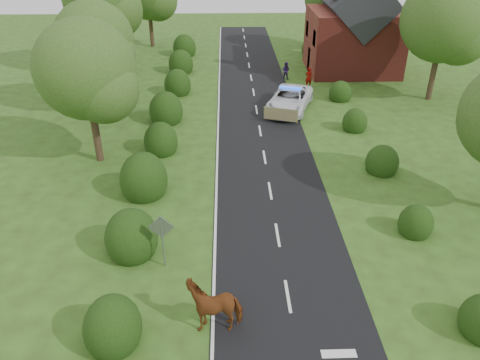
{
  "coord_description": "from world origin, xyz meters",
  "views": [
    {
      "loc": [
        -2.29,
        -13.53,
        13.0
      ],
      "look_at": [
        -1.66,
        6.96,
        1.3
      ],
      "focal_mm": 35.0,
      "sensor_mm": 36.0,
      "label": 1
    }
  ],
  "objects_px": {
    "cow": "(215,305)",
    "road_sign": "(162,234)",
    "pedestrian_red": "(309,77)",
    "pedestrian_purple": "(286,70)",
    "police_van": "(290,99)"
  },
  "relations": [
    {
      "from": "pedestrian_purple",
      "to": "road_sign",
      "type": "bearing_deg",
      "value": 99.15
    },
    {
      "from": "road_sign",
      "to": "pedestrian_red",
      "type": "xyz_separation_m",
      "value": [
        9.78,
        23.29,
        -0.8
      ]
    },
    {
      "from": "police_van",
      "to": "pedestrian_purple",
      "type": "height_order",
      "value": "police_van"
    },
    {
      "from": "police_van",
      "to": "pedestrian_purple",
      "type": "bearing_deg",
      "value": 104.88
    },
    {
      "from": "cow",
      "to": "road_sign",
      "type": "bearing_deg",
      "value": -151.49
    },
    {
      "from": "road_sign",
      "to": "police_van",
      "type": "relative_size",
      "value": 0.39
    },
    {
      "from": "cow",
      "to": "pedestrian_red",
      "type": "xyz_separation_m",
      "value": [
        7.59,
        26.5,
        0.03
      ]
    },
    {
      "from": "cow",
      "to": "police_van",
      "type": "distance_m",
      "value": 21.82
    },
    {
      "from": "pedestrian_red",
      "to": "pedestrian_purple",
      "type": "height_order",
      "value": "pedestrian_red"
    },
    {
      "from": "police_van",
      "to": "pedestrian_red",
      "type": "bearing_deg",
      "value": 86.09
    },
    {
      "from": "police_van",
      "to": "pedestrian_red",
      "type": "relative_size",
      "value": 3.79
    },
    {
      "from": "pedestrian_red",
      "to": "pedestrian_purple",
      "type": "distance_m",
      "value": 2.87
    },
    {
      "from": "pedestrian_red",
      "to": "pedestrian_purple",
      "type": "xyz_separation_m",
      "value": [
        -1.7,
        2.31,
        -0.08
      ]
    },
    {
      "from": "road_sign",
      "to": "cow",
      "type": "relative_size",
      "value": 1.09
    },
    {
      "from": "pedestrian_purple",
      "to": "police_van",
      "type": "bearing_deg",
      "value": 112.3
    }
  ]
}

